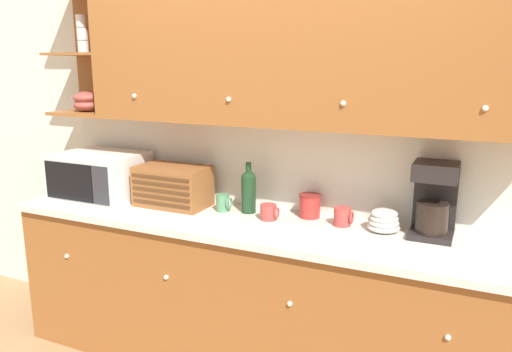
# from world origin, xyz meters

# --- Properties ---
(ground_plane) EXTENTS (24.00, 24.00, 0.00)m
(ground_plane) POSITION_xyz_m (0.00, 0.00, 0.00)
(ground_plane) COLOR #9E754C
(wall_back) EXTENTS (5.29, 0.06, 2.60)m
(wall_back) POSITION_xyz_m (0.00, 0.03, 1.30)
(wall_back) COLOR silver
(wall_back) RESTS_ON ground_plane
(counter_unit) EXTENTS (2.91, 0.62, 0.92)m
(counter_unit) POSITION_xyz_m (0.00, -0.29, 0.46)
(counter_unit) COLOR #935628
(counter_unit) RESTS_ON ground_plane
(backsplash_panel) EXTENTS (2.89, 0.01, 0.52)m
(backsplash_panel) POSITION_xyz_m (0.00, -0.01, 1.18)
(backsplash_panel) COLOR silver
(backsplash_panel) RESTS_ON counter_unit
(upper_cabinets) EXTENTS (2.89, 0.35, 0.80)m
(upper_cabinets) POSITION_xyz_m (0.17, -0.16, 1.84)
(upper_cabinets) COLOR #935628
(upper_cabinets) RESTS_ON backsplash_panel
(microwave) EXTENTS (0.53, 0.43, 0.29)m
(microwave) POSITION_xyz_m (-1.08, -0.26, 1.07)
(microwave) COLOR silver
(microwave) RESTS_ON counter_unit
(bread_box) EXTENTS (0.44, 0.26, 0.25)m
(bread_box) POSITION_xyz_m (-0.55, -0.22, 1.04)
(bread_box) COLOR brown
(bread_box) RESTS_ON counter_unit
(mug) EXTENTS (0.09, 0.08, 0.10)m
(mug) POSITION_xyz_m (-0.22, -0.20, 0.97)
(mug) COLOR #4C845B
(mug) RESTS_ON counter_unit
(wine_bottle) EXTENTS (0.09, 0.09, 0.30)m
(wine_bottle) POSITION_xyz_m (-0.07, -0.15, 1.06)
(wine_bottle) COLOR #19381E
(wine_bottle) RESTS_ON counter_unit
(mug_blue_second) EXTENTS (0.10, 0.09, 0.09)m
(mug_blue_second) POSITION_xyz_m (0.09, -0.23, 0.96)
(mug_blue_second) COLOR #B73D38
(mug_blue_second) RESTS_ON counter_unit
(storage_canister) EXTENTS (0.12, 0.12, 0.13)m
(storage_canister) POSITION_xyz_m (0.28, -0.09, 0.99)
(storage_canister) COLOR #B22D28
(storage_canister) RESTS_ON counter_unit
(mug_patterned_third) EXTENTS (0.10, 0.09, 0.10)m
(mug_patterned_third) POSITION_xyz_m (0.49, -0.16, 0.97)
(mug_patterned_third) COLOR #B73D38
(mug_patterned_third) RESTS_ON counter_unit
(bowl_stack_on_counter) EXTENTS (0.17, 0.17, 0.12)m
(bowl_stack_on_counter) POSITION_xyz_m (0.71, -0.16, 0.98)
(bowl_stack_on_counter) COLOR silver
(bowl_stack_on_counter) RESTS_ON counter_unit
(coffee_maker) EXTENTS (0.21, 0.22, 0.38)m
(coffee_maker) POSITION_xyz_m (0.94, -0.12, 1.11)
(coffee_maker) COLOR black
(coffee_maker) RESTS_ON counter_unit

